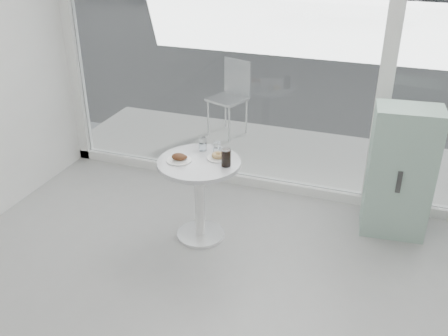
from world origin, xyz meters
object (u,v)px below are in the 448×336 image
at_px(water_tumbler_a, 203,145).
at_px(main_table, 199,183).
at_px(plate_donut, 218,157).
at_px(cola_glass, 226,158).
at_px(patio_chair, 231,93).
at_px(water_tumbler_b, 217,149).
at_px(plate_fritter, 179,158).
at_px(mint_cabinet, 400,172).

bearing_deg(water_tumbler_a, main_table, -76.99).
relative_size(plate_donut, cola_glass, 1.26).
height_order(patio_chair, cola_glass, patio_chair).
bearing_deg(plate_donut, cola_glass, -44.07).
height_order(main_table, water_tumbler_b, water_tumbler_b).
distance_m(water_tumbler_a, cola_glass, 0.37).
bearing_deg(plate_fritter, patio_chair, 98.18).
bearing_deg(main_table, water_tumbler_a, 103.01).
height_order(mint_cabinet, cola_glass, mint_cabinet).
distance_m(patio_chair, cola_glass, 2.45).
bearing_deg(cola_glass, main_table, 177.87).
bearing_deg(cola_glass, plate_donut, 135.93).
bearing_deg(water_tumbler_a, plate_fritter, -111.42).
height_order(mint_cabinet, water_tumbler_a, mint_cabinet).
bearing_deg(water_tumbler_a, mint_cabinet, 15.94).
bearing_deg(patio_chair, water_tumbler_a, -57.58).
bearing_deg(main_table, plate_fritter, -160.13).
height_order(patio_chair, plate_fritter, patio_chair).
relative_size(mint_cabinet, cola_glass, 7.82).
distance_m(mint_cabinet, patio_chair, 2.68).
bearing_deg(water_tumbler_b, plate_donut, -64.17).
height_order(patio_chair, water_tumbler_a, patio_chair).
distance_m(patio_chair, plate_donut, 2.31).
bearing_deg(plate_fritter, cola_glass, 6.58).
xyz_separation_m(plate_fritter, water_tumbler_b, (0.25, 0.24, 0.02)).
bearing_deg(mint_cabinet, plate_donut, -164.01).
distance_m(mint_cabinet, water_tumbler_a, 1.77).
height_order(plate_donut, cola_glass, cola_glass).
distance_m(patio_chair, plate_fritter, 2.40).
xyz_separation_m(main_table, plate_donut, (0.14, 0.10, 0.24)).
distance_m(plate_fritter, plate_donut, 0.33).
bearing_deg(plate_donut, plate_fritter, -152.40).
xyz_separation_m(mint_cabinet, cola_glass, (-1.39, -0.71, 0.24)).
height_order(patio_chair, water_tumbler_b, patio_chair).
height_order(mint_cabinet, plate_donut, mint_cabinet).
relative_size(main_table, plate_donut, 3.94).
height_order(mint_cabinet, plate_fritter, mint_cabinet).
bearing_deg(water_tumbler_b, plate_fritter, -136.72).
bearing_deg(plate_fritter, water_tumbler_b, 43.28).
xyz_separation_m(plate_fritter, plate_donut, (0.29, 0.15, -0.01)).
distance_m(plate_donut, water_tumbler_a, 0.22).
height_order(main_table, mint_cabinet, mint_cabinet).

